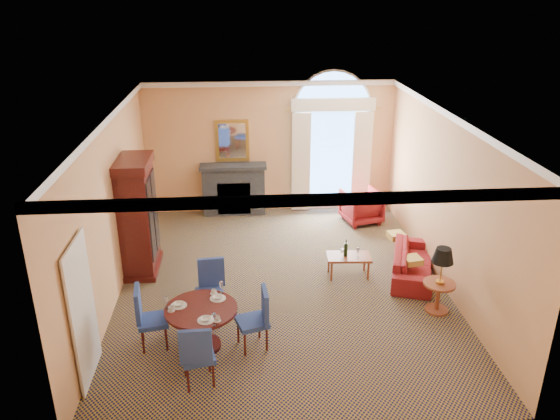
{
  "coord_description": "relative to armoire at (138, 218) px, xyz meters",
  "views": [
    {
      "loc": [
        -0.73,
        -9.01,
        5.23
      ],
      "look_at": [
        0.0,
        0.5,
        1.3
      ],
      "focal_mm": 35.0,
      "sensor_mm": 36.0,
      "label": 1
    }
  ],
  "objects": [
    {
      "name": "armoire",
      "position": [
        0.0,
        0.0,
        0.0
      ],
      "size": [
        0.66,
        1.16,
        2.29
      ],
      "color": "#3A0F0D",
      "rests_on": "ground"
    },
    {
      "name": "room_envelope",
      "position": [
        2.69,
        -0.12,
        1.41
      ],
      "size": [
        6.04,
        7.52,
        3.45
      ],
      "color": "#E2A56C",
      "rests_on": "ground"
    },
    {
      "name": "dining_chair_south",
      "position": [
        1.33,
        -3.57,
        -0.53
      ],
      "size": [
        0.53,
        0.53,
        1.01
      ],
      "rotation": [
        0.0,
        0.0,
        0.21
      ],
      "color": "navy",
      "rests_on": "ground"
    },
    {
      "name": "side_table",
      "position": [
        5.32,
        -1.93,
        -0.34
      ],
      "size": [
        0.55,
        0.55,
        1.18
      ],
      "color": "brown",
      "rests_on": "ground"
    },
    {
      "name": "dining_chair_west",
      "position": [
        0.48,
        -2.54,
        -0.53
      ],
      "size": [
        0.53,
        0.52,
        1.01
      ],
      "rotation": [
        0.0,
        0.0,
        -1.39
      ],
      "color": "navy",
      "rests_on": "ground"
    },
    {
      "name": "coffee_table",
      "position": [
        4.02,
        -0.58,
        -0.7
      ],
      "size": [
        0.87,
        0.52,
        0.78
      ],
      "rotation": [
        0.0,
        0.0,
        -0.07
      ],
      "color": "brown",
      "rests_on": "ground"
    },
    {
      "name": "armchair",
      "position": [
        4.83,
        2.01,
        -0.71
      ],
      "size": [
        1.01,
        1.03,
        0.78
      ],
      "primitive_type": "imported",
      "rotation": [
        0.0,
        0.0,
        3.39
      ],
      "color": "maroon",
      "rests_on": "ground"
    },
    {
      "name": "sofa",
      "position": [
        5.27,
        -0.65,
        -0.83
      ],
      "size": [
        1.26,
        1.99,
        0.54
      ],
      "primitive_type": "imported",
      "rotation": [
        0.0,
        0.0,
        1.26
      ],
      "color": "maroon",
      "rests_on": "ground"
    },
    {
      "name": "dining_table",
      "position": [
        1.33,
        -2.65,
        -0.58
      ],
      "size": [
        1.11,
        1.11,
        0.9
      ],
      "color": "#3A0F0D",
      "rests_on": "ground"
    },
    {
      "name": "ground",
      "position": [
        2.72,
        -0.79,
        -1.1
      ],
      "size": [
        7.5,
        7.5,
        0.0
      ],
      "primitive_type": "plane",
      "color": "#13173E",
      "rests_on": "ground"
    },
    {
      "name": "dining_chair_north",
      "position": [
        1.44,
        -1.72,
        -0.53
      ],
      "size": [
        0.52,
        0.52,
        1.01
      ],
      "rotation": [
        0.0,
        0.0,
        3.33
      ],
      "color": "navy",
      "rests_on": "ground"
    },
    {
      "name": "dining_chair_east",
      "position": [
        2.2,
        -2.71,
        -0.53
      ],
      "size": [
        0.56,
        0.56,
        1.01
      ],
      "rotation": [
        0.0,
        0.0,
        1.86
      ],
      "color": "navy",
      "rests_on": "ground"
    }
  ]
}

